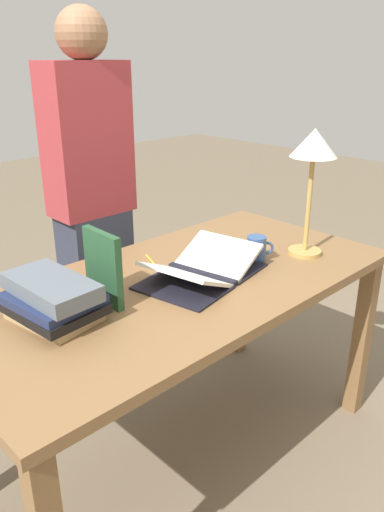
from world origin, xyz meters
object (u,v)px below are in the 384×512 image
at_px(pencil, 153,262).
at_px(person_reader, 92,205).
at_px(reading_lamp, 313,154).
at_px(coffee_mug, 257,249).
at_px(open_book, 202,270).
at_px(book_stack_tall, 53,299).
at_px(book_standing_upright, 103,268).

distance_m(pencil, person_reader, 0.60).
xyz_separation_m(reading_lamp, coffee_mug, (0.19, -0.08, -0.33)).
bearing_deg(pencil, reading_lamp, 145.34).
distance_m(open_book, coffee_mug, 0.25).
bearing_deg(reading_lamp, book_stack_tall, -12.51).
xyz_separation_m(open_book, coffee_mug, (-0.25, 0.04, 0.02)).
xyz_separation_m(pencil, person_reader, (-0.13, -0.58, 0.07)).
relative_size(open_book, book_stack_tall, 1.60).
xyz_separation_m(book_standing_upright, coffee_mug, (-0.60, 0.11, -0.07)).
xyz_separation_m(coffee_mug, person_reader, (0.16, -0.83, 0.03)).
bearing_deg(book_standing_upright, book_stack_tall, -3.82).
height_order(reading_lamp, pencil, reading_lamp).
bearing_deg(person_reader, open_book, -96.28).
bearing_deg(coffee_mug, book_stack_tall, -9.45).
bearing_deg(reading_lamp, person_reader, -69.02).
bearing_deg(book_stack_tall, coffee_mug, 170.55).
bearing_deg(coffee_mug, reading_lamp, 155.88).
bearing_deg(pencil, open_book, 101.58).
height_order(book_standing_upright, reading_lamp, reading_lamp).
height_order(book_standing_upright, coffee_mug, book_standing_upright).
distance_m(open_book, person_reader, 0.80).
bearing_deg(person_reader, reading_lamp, -69.02).
relative_size(pencil, person_reader, 0.09).
distance_m(open_book, book_stack_tall, 0.52).
relative_size(open_book, pencil, 3.28).
height_order(open_book, pencil, open_book).
xyz_separation_m(book_standing_upright, person_reader, (-0.43, -0.72, -0.04)).
bearing_deg(reading_lamp, book_standing_upright, -14.10).
height_order(book_standing_upright, person_reader, person_reader).
distance_m(book_stack_tall, book_standing_upright, 0.18).
bearing_deg(person_reader, coffee_mug, -78.92).
bearing_deg(reading_lamp, coffee_mug, -24.12).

